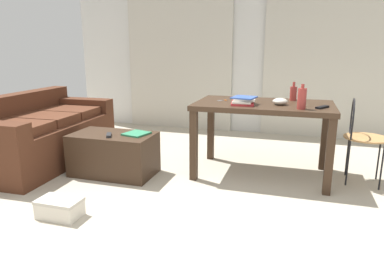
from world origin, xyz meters
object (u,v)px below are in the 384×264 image
(craft_table, at_px, (263,113))
(shoebox, at_px, (60,208))
(book_stack, at_px, (243,101))
(wire_chair, at_px, (359,131))
(bowl, at_px, (280,101))
(magazine, at_px, (136,134))
(bottle_near, at_px, (293,93))
(scissors, at_px, (223,100))
(couch, at_px, (40,135))
(coffee_table, at_px, (114,154))
(tv_remote_on_table, at_px, (322,107))
(tv_remote_primary, at_px, (109,135))
(bottle_far, at_px, (302,98))

(craft_table, xyz_separation_m, shoebox, (-1.41, -1.43, -0.58))
(craft_table, xyz_separation_m, book_stack, (-0.18, -0.15, 0.14))
(wire_chair, bearing_deg, bowl, -169.68)
(craft_table, height_order, magazine, craft_table)
(bottle_near, xyz_separation_m, book_stack, (-0.46, -0.41, -0.04))
(scissors, height_order, magazine, scissors)
(couch, height_order, wire_chair, wire_chair)
(book_stack, distance_m, magazine, 1.13)
(coffee_table, height_order, shoebox, coffee_table)
(bottle_near, relative_size, magazine, 0.82)
(tv_remote_on_table, relative_size, scissors, 1.68)
(craft_table, distance_m, bottle_near, 0.42)
(bottle_near, bearing_deg, shoebox, -134.86)
(coffee_table, xyz_separation_m, wire_chair, (2.39, 0.51, 0.30))
(magazine, bearing_deg, tv_remote_primary, -134.32)
(bottle_far, xyz_separation_m, magazine, (-1.59, -0.14, -0.41))
(tv_remote_on_table, relative_size, shoebox, 0.49)
(couch, height_order, shoebox, couch)
(bottle_near, relative_size, scissors, 1.94)
(couch, distance_m, magazine, 1.28)
(bottle_far, relative_size, tv_remote_on_table, 1.35)
(coffee_table, distance_m, bottle_far, 1.95)
(tv_remote_on_table, bearing_deg, coffee_table, -139.59)
(craft_table, height_order, bottle_far, bottle_far)
(bottle_far, bearing_deg, bottle_near, 98.97)
(coffee_table, distance_m, shoebox, 1.00)
(bottle_near, height_order, scissors, bottle_near)
(wire_chair, height_order, magazine, wire_chair)
(wire_chair, distance_m, bowl, 0.81)
(craft_table, distance_m, wire_chair, 0.93)
(wire_chair, relative_size, scissors, 8.32)
(coffee_table, bearing_deg, magazine, 10.84)
(scissors, bearing_deg, magazine, -151.32)
(couch, distance_m, tv_remote_primary, 1.06)
(wire_chair, distance_m, tv_remote_primary, 2.46)
(coffee_table, distance_m, tv_remote_on_table, 2.12)
(couch, bearing_deg, tv_remote_primary, -12.22)
(craft_table, xyz_separation_m, wire_chair, (0.92, 0.07, -0.14))
(bowl, xyz_separation_m, magazine, (-1.39, -0.33, -0.35))
(bottle_far, xyz_separation_m, book_stack, (-0.54, 0.11, -0.06))
(couch, height_order, bowl, bowl)
(coffee_table, relative_size, scissors, 8.53)
(shoebox, bearing_deg, magazine, 80.19)
(bowl, xyz_separation_m, shoebox, (-1.57, -1.36, -0.72))
(tv_remote_on_table, bearing_deg, magazine, -139.95)
(book_stack, distance_m, tv_remote_on_table, 0.73)
(couch, relative_size, tv_remote_on_table, 10.63)
(bottle_near, distance_m, bottle_far, 0.53)
(bottle_far, bearing_deg, magazine, -175.04)
(bottle_near, distance_m, tv_remote_on_table, 0.50)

